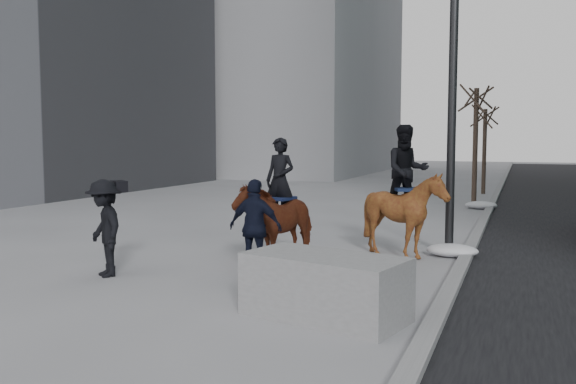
% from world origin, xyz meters
% --- Properties ---
extents(ground, '(120.00, 120.00, 0.00)m').
position_xyz_m(ground, '(0.00, 0.00, 0.00)').
color(ground, gray).
rests_on(ground, ground).
extents(curb, '(0.25, 90.00, 0.12)m').
position_xyz_m(curb, '(3.00, 10.00, 0.06)').
color(curb, gray).
rests_on(curb, ground).
extents(planter, '(2.41, 1.61, 0.88)m').
position_xyz_m(planter, '(1.52, -1.33, 0.44)').
color(planter, gray).
rests_on(planter, ground).
extents(tree_near, '(1.20, 1.20, 4.77)m').
position_xyz_m(tree_near, '(2.40, 13.82, 2.38)').
color(tree_near, '#35291F').
rests_on(tree_near, ground).
extents(tree_far, '(1.20, 1.20, 4.22)m').
position_xyz_m(tree_far, '(2.40, 19.46, 2.11)').
color(tree_far, '#35271F').
rests_on(tree_far, ground).
extents(mounted_left, '(1.21, 2.06, 2.50)m').
position_xyz_m(mounted_left, '(-0.50, 1.93, 0.93)').
color(mounted_left, '#4F1A0F').
rests_on(mounted_left, ground).
extents(mounted_right, '(1.99, 2.09, 2.77)m').
position_xyz_m(mounted_right, '(1.77, 3.35, 1.11)').
color(mounted_right, '#4D1A0F').
rests_on(mounted_right, ground).
extents(feeder, '(1.04, 0.87, 1.75)m').
position_xyz_m(feeder, '(-0.46, 0.76, 0.88)').
color(feeder, black).
rests_on(feeder, ground).
extents(camera_crew, '(1.30, 1.20, 1.75)m').
position_xyz_m(camera_crew, '(-2.96, -0.30, 0.89)').
color(camera_crew, black).
rests_on(camera_crew, ground).
extents(lamppost, '(0.25, 1.13, 9.09)m').
position_xyz_m(lamppost, '(2.60, 4.14, 4.99)').
color(lamppost, black).
rests_on(lamppost, ground).
extents(snow_piles, '(1.09, 10.06, 0.28)m').
position_xyz_m(snow_piles, '(2.70, 8.61, 0.14)').
color(snow_piles, silver).
rests_on(snow_piles, ground).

